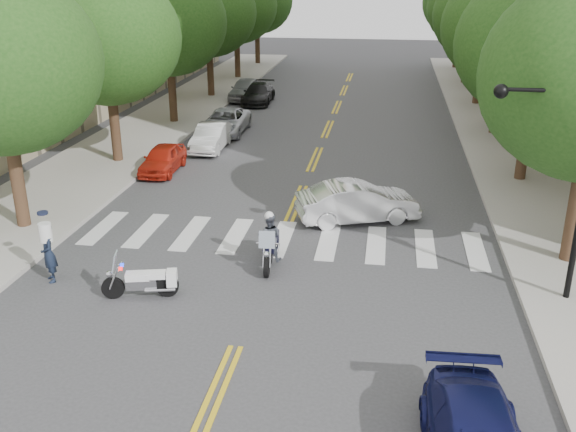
% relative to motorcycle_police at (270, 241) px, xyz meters
% --- Properties ---
extents(ground, '(140.00, 140.00, 0.00)m').
position_rel_motorcycle_police_xyz_m(ground, '(0.02, -4.55, -0.76)').
color(ground, '#38383A').
rests_on(ground, ground).
extents(sidewalk_left, '(5.00, 60.00, 0.15)m').
position_rel_motorcycle_police_xyz_m(sidewalk_left, '(-9.48, 17.45, -0.69)').
color(sidewalk_left, '#9E9991').
rests_on(sidewalk_left, ground).
extents(sidewalk_right, '(5.00, 60.00, 0.15)m').
position_rel_motorcycle_police_xyz_m(sidewalk_right, '(9.52, 17.45, -0.69)').
color(sidewalk_right, '#9E9991').
rests_on(sidewalk_right, ground).
extents(tree_l_1, '(6.40, 6.40, 8.45)m').
position_rel_motorcycle_police_xyz_m(tree_l_1, '(-8.78, 9.45, 4.79)').
color(tree_l_1, '#382316').
rests_on(tree_l_1, ground).
extents(tree_l_2, '(6.40, 6.40, 8.45)m').
position_rel_motorcycle_police_xyz_m(tree_l_2, '(-8.78, 17.45, 4.79)').
color(tree_l_2, '#382316').
rests_on(tree_l_2, ground).
extents(tree_l_3, '(6.40, 6.40, 8.45)m').
position_rel_motorcycle_police_xyz_m(tree_l_3, '(-8.78, 25.45, 4.79)').
color(tree_l_3, '#382316').
rests_on(tree_l_3, ground).
extents(tree_l_4, '(6.40, 6.40, 8.45)m').
position_rel_motorcycle_police_xyz_m(tree_l_4, '(-8.78, 33.45, 4.79)').
color(tree_l_4, '#382316').
rests_on(tree_l_4, ground).
extents(tree_l_5, '(6.40, 6.40, 8.45)m').
position_rel_motorcycle_police_xyz_m(tree_l_5, '(-8.78, 41.45, 4.79)').
color(tree_l_5, '#382316').
rests_on(tree_l_5, ground).
extents(tree_r_1, '(6.40, 6.40, 8.45)m').
position_rel_motorcycle_police_xyz_m(tree_r_1, '(8.82, 9.45, 4.79)').
color(tree_r_1, '#382316').
rests_on(tree_r_1, ground).
extents(tree_r_2, '(6.40, 6.40, 8.45)m').
position_rel_motorcycle_police_xyz_m(tree_r_2, '(8.82, 17.45, 4.79)').
color(tree_r_2, '#382316').
rests_on(tree_r_2, ground).
extents(tree_r_3, '(6.40, 6.40, 8.45)m').
position_rel_motorcycle_police_xyz_m(tree_r_3, '(8.82, 25.45, 4.79)').
color(tree_r_3, '#382316').
rests_on(tree_r_3, ground).
extents(tree_r_4, '(6.40, 6.40, 8.45)m').
position_rel_motorcycle_police_xyz_m(tree_r_4, '(8.82, 33.45, 4.79)').
color(tree_r_4, '#382316').
rests_on(tree_r_4, ground).
extents(tree_r_5, '(6.40, 6.40, 8.45)m').
position_rel_motorcycle_police_xyz_m(tree_r_5, '(8.82, 41.45, 4.79)').
color(tree_r_5, '#382316').
rests_on(tree_r_5, ground).
extents(traffic_signal_pole, '(2.82, 0.42, 6.00)m').
position_rel_motorcycle_police_xyz_m(traffic_signal_pole, '(7.74, -1.05, 2.96)').
color(traffic_signal_pole, black).
rests_on(traffic_signal_pole, ground).
extents(motorcycle_police, '(0.75, 2.11, 1.71)m').
position_rel_motorcycle_police_xyz_m(motorcycle_police, '(0.00, 0.00, 0.00)').
color(motorcycle_police, black).
rests_on(motorcycle_police, ground).
extents(motorcycle_parked, '(2.03, 0.82, 1.33)m').
position_rel_motorcycle_police_xyz_m(motorcycle_parked, '(-2.90, -2.52, -0.30)').
color(motorcycle_parked, black).
rests_on(motorcycle_parked, ground).
extents(officer_standing, '(0.70, 0.74, 1.69)m').
position_rel_motorcycle_police_xyz_m(officer_standing, '(-5.94, -2.03, 0.08)').
color(officer_standing, '#162033').
rests_on(officer_standing, ground).
extents(convertible, '(4.49, 2.87, 1.40)m').
position_rel_motorcycle_police_xyz_m(convertible, '(2.39, 3.95, -0.07)').
color(convertible, silver).
rests_on(convertible, ground).
extents(parked_car_a, '(1.48, 3.49, 1.18)m').
position_rel_motorcycle_police_xyz_m(parked_car_a, '(-6.28, 8.45, -0.17)').
color(parked_car_a, red).
rests_on(parked_car_a, ground).
extents(parked_car_b, '(1.38, 3.83, 1.26)m').
position_rel_motorcycle_police_xyz_m(parked_car_b, '(-5.18, 12.32, -0.14)').
color(parked_car_b, silver).
rests_on(parked_car_b, ground).
extents(parked_car_c, '(2.17, 4.58, 1.26)m').
position_rel_motorcycle_police_xyz_m(parked_car_c, '(-5.29, 15.64, -0.13)').
color(parked_car_c, silver).
rests_on(parked_car_c, ground).
extents(parked_car_d, '(1.90, 4.41, 1.26)m').
position_rel_motorcycle_police_xyz_m(parked_car_d, '(-5.18, 23.95, -0.13)').
color(parked_car_d, black).
rests_on(parked_car_d, ground).
extents(parked_car_e, '(1.74, 4.19, 1.42)m').
position_rel_motorcycle_police_xyz_m(parked_car_e, '(-6.28, 24.95, -0.05)').
color(parked_car_e, '#999A9F').
rests_on(parked_car_e, ground).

